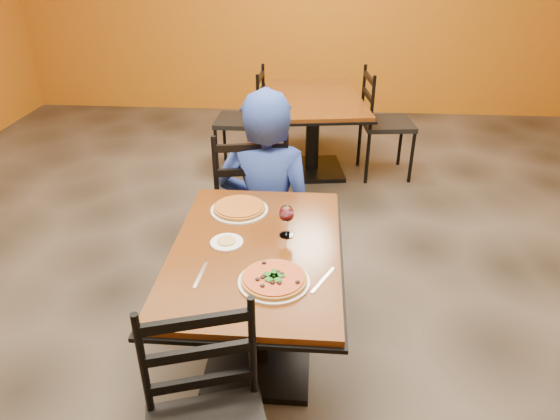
# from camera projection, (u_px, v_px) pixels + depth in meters

# --- Properties ---
(floor) EXTENTS (7.00, 8.00, 0.01)m
(floor) POSITION_uv_depth(u_px,v_px,m) (268.00, 304.00, 3.19)
(floor) COLOR black
(floor) RESTS_ON ground
(table_main) EXTENTS (0.83, 1.23, 0.75)m
(table_main) POSITION_uv_depth(u_px,v_px,m) (257.00, 280.00, 2.48)
(table_main) COLOR #63320F
(table_main) RESTS_ON floor
(table_second) EXTENTS (1.06, 1.43, 0.75)m
(table_second) POSITION_uv_depth(u_px,v_px,m) (313.00, 116.00, 4.70)
(table_second) COLOR #63320F
(table_second) RESTS_ON floor
(chair_main_far) EXTENTS (0.55, 0.55, 1.04)m
(chair_main_far) POSITION_uv_depth(u_px,v_px,m) (250.00, 197.00, 3.35)
(chair_main_far) COLOR black
(chair_main_far) RESTS_ON floor
(chair_second_left) EXTENTS (0.45, 0.45, 0.99)m
(chair_second_left) POSITION_uv_depth(u_px,v_px,m) (240.00, 121.00, 4.78)
(chair_second_left) COLOR black
(chair_second_left) RESTS_ON floor
(chair_second_right) EXTENTS (0.51, 0.51, 1.01)m
(chair_second_right) POSITION_uv_depth(u_px,v_px,m) (387.00, 124.00, 4.68)
(chair_second_right) COLOR black
(chair_second_right) RESTS_ON floor
(diner) EXTENTS (0.68, 0.49, 1.30)m
(diner) POSITION_uv_depth(u_px,v_px,m) (266.00, 190.00, 3.15)
(diner) COLOR navy
(diner) RESTS_ON floor
(plate_main) EXTENTS (0.31, 0.31, 0.01)m
(plate_main) POSITION_uv_depth(u_px,v_px,m) (274.00, 282.00, 2.15)
(plate_main) COLOR white
(plate_main) RESTS_ON table_main
(pizza_main) EXTENTS (0.28, 0.28, 0.02)m
(pizza_main) POSITION_uv_depth(u_px,v_px,m) (274.00, 279.00, 2.14)
(pizza_main) COLOR #9B0B0B
(pizza_main) RESTS_ON plate_main
(plate_far) EXTENTS (0.31, 0.31, 0.01)m
(plate_far) POSITION_uv_depth(u_px,v_px,m) (239.00, 210.00, 2.71)
(plate_far) COLOR white
(plate_far) RESTS_ON table_main
(pizza_far) EXTENTS (0.28, 0.28, 0.02)m
(pizza_far) POSITION_uv_depth(u_px,v_px,m) (239.00, 207.00, 2.70)
(pizza_far) COLOR #BC7124
(pizza_far) RESTS_ON plate_far
(side_plate) EXTENTS (0.16, 0.16, 0.01)m
(side_plate) POSITION_uv_depth(u_px,v_px,m) (227.00, 242.00, 2.42)
(side_plate) COLOR white
(side_plate) RESTS_ON table_main
(dip) EXTENTS (0.09, 0.09, 0.01)m
(dip) POSITION_uv_depth(u_px,v_px,m) (227.00, 241.00, 2.42)
(dip) COLOR tan
(dip) RESTS_ON side_plate
(wine_glass) EXTENTS (0.08, 0.08, 0.18)m
(wine_glass) POSITION_uv_depth(u_px,v_px,m) (286.00, 220.00, 2.44)
(wine_glass) COLOR white
(wine_glass) RESTS_ON table_main
(fork) EXTENTS (0.03, 0.19, 0.00)m
(fork) POSITION_uv_depth(u_px,v_px,m) (201.00, 275.00, 2.20)
(fork) COLOR silver
(fork) RESTS_ON table_main
(knife) EXTENTS (0.11, 0.19, 0.00)m
(knife) POSITION_uv_depth(u_px,v_px,m) (323.00, 280.00, 2.16)
(knife) COLOR silver
(knife) RESTS_ON table_main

